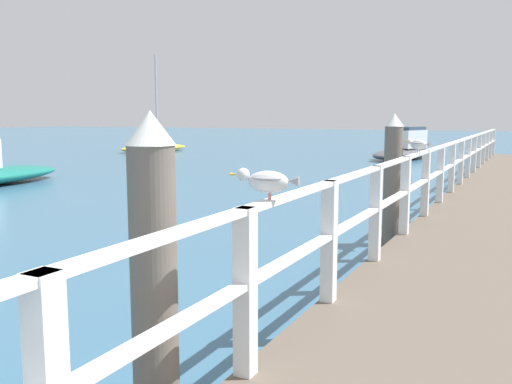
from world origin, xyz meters
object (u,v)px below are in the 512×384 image
Objects in this scene: seagull_background at (418,144)px; boat_0 at (153,146)px; dock_piling_far at (392,180)px; seagull_foreground at (267,180)px; dock_piling_near at (154,285)px; boat_3 at (404,149)px.

seagull_background is 0.08× the size of boat_0.
seagull_foreground is (0.37, -5.39, 0.56)m from dock_piling_far.
boat_0 reaches higher than seagull_foreground.
dock_piling_near is 4.37× the size of seagull_foreground.
boat_0 is at bearing 135.58° from dock_piling_far.
seagull_background is 0.09× the size of boat_3.
seagull_foreground is at bearing -36.70° from boat_0.
seagull_background is at bearing -60.84° from boat_3.
dock_piling_near reaches higher than seagull_background.
seagull_foreground is at bearing -86.05° from dock_piling_far.
dock_piling_far is at bearing 90.00° from dock_piling_near.
dock_piling_far reaches higher than seagull_background.
seagull_foreground is 1.07× the size of seagull_background.
boat_3 is (-3.87, 17.81, -1.11)m from seagull_background.
dock_piling_far is 0.68m from seagull_background.
dock_piling_far is 18.15m from boat_3.
dock_piling_near reaches higher than boat_3.
dock_piling_far is 24.31m from boat_0.
dock_piling_near and dock_piling_far have the same top height.
dock_piling_far is at bearing -29.49° from boat_0.
boat_3 is at bearing 39.57° from seagull_background.
boat_0 is (-17.35, 17.01, -0.75)m from dock_piling_far.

